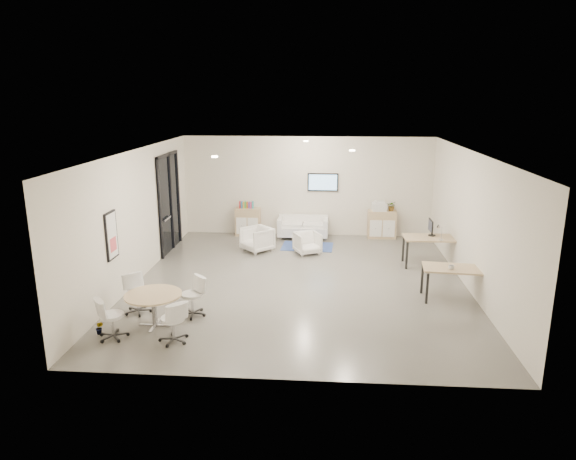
% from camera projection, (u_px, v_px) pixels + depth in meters
% --- Properties ---
extents(room_shell, '(9.60, 10.60, 4.80)m').
position_uv_depth(room_shell, '(300.00, 219.00, 12.22)').
color(room_shell, '#605E57').
rests_on(room_shell, ground).
extents(glass_door, '(0.09, 1.90, 2.85)m').
position_uv_depth(glass_door, '(169.00, 200.00, 14.94)').
color(glass_door, black).
rests_on(glass_door, room_shell).
extents(artwork, '(0.05, 0.54, 1.04)m').
position_uv_depth(artwork, '(111.00, 236.00, 10.97)').
color(artwork, black).
rests_on(artwork, room_shell).
extents(wall_tv, '(0.98, 0.06, 0.58)m').
position_uv_depth(wall_tv, '(323.00, 182.00, 16.45)').
color(wall_tv, black).
rests_on(wall_tv, room_shell).
extents(ceiling_spots, '(3.14, 4.14, 0.03)m').
position_uv_depth(ceiling_spots, '(294.00, 149.00, 12.64)').
color(ceiling_spots, '#FFEAC6').
rests_on(ceiling_spots, room_shell).
extents(sideboard_left, '(0.80, 0.42, 0.90)m').
position_uv_depth(sideboard_left, '(248.00, 222.00, 16.76)').
color(sideboard_left, tan).
rests_on(sideboard_left, room_shell).
extents(sideboard_right, '(0.89, 0.43, 0.89)m').
position_uv_depth(sideboard_right, '(382.00, 224.00, 16.45)').
color(sideboard_right, tan).
rests_on(sideboard_right, room_shell).
extents(books, '(0.47, 0.14, 0.22)m').
position_uv_depth(books, '(246.00, 205.00, 16.63)').
color(books, red).
rests_on(books, sideboard_left).
extents(printer, '(0.48, 0.41, 0.31)m').
position_uv_depth(printer, '(379.00, 206.00, 16.31)').
color(printer, white).
rests_on(printer, sideboard_right).
extents(loveseat, '(1.61, 0.83, 0.60)m').
position_uv_depth(loveseat, '(303.00, 228.00, 16.50)').
color(loveseat, white).
rests_on(loveseat, room_shell).
extents(blue_rug, '(1.59, 1.11, 0.01)m').
position_uv_depth(blue_rug, '(307.00, 246.00, 15.58)').
color(blue_rug, '#2E488E').
rests_on(blue_rug, room_shell).
extents(armchair_left, '(1.04, 1.05, 0.79)m').
position_uv_depth(armchair_left, '(257.00, 238.00, 15.06)').
color(armchair_left, white).
rests_on(armchair_left, room_shell).
extents(armchair_right, '(0.87, 0.85, 0.69)m').
position_uv_depth(armchair_right, '(307.00, 242.00, 14.83)').
color(armchair_right, white).
rests_on(armchair_right, room_shell).
extents(desk_rear, '(1.54, 0.79, 0.80)m').
position_uv_depth(desk_rear, '(433.00, 240.00, 13.67)').
color(desk_rear, tan).
rests_on(desk_rear, room_shell).
extents(desk_front, '(1.49, 0.85, 0.74)m').
position_uv_depth(desk_front, '(456.00, 271.00, 11.41)').
color(desk_front, tan).
rests_on(desk_front, room_shell).
extents(monitor, '(0.20, 0.50, 0.44)m').
position_uv_depth(monitor, '(431.00, 227.00, 13.74)').
color(monitor, black).
rests_on(monitor, desk_rear).
extents(round_table, '(1.12, 1.12, 0.68)m').
position_uv_depth(round_table, '(153.00, 298.00, 10.08)').
color(round_table, tan).
rests_on(round_table, room_shell).
extents(meeting_chairs, '(2.06, 2.06, 0.82)m').
position_uv_depth(meeting_chairs, '(154.00, 307.00, 10.12)').
color(meeting_chairs, white).
rests_on(meeting_chairs, room_shell).
extents(plant_cabinet, '(0.36, 0.39, 0.25)m').
position_uv_depth(plant_cabinet, '(392.00, 207.00, 16.27)').
color(plant_cabinet, '#3F7F3F').
rests_on(plant_cabinet, sideboard_right).
extents(plant_floor, '(0.15, 0.27, 0.12)m').
position_uv_depth(plant_floor, '(100.00, 331.00, 9.86)').
color(plant_floor, '#3F7F3F').
rests_on(plant_floor, room_shell).
extents(cup, '(0.14, 0.12, 0.12)m').
position_uv_depth(cup, '(451.00, 267.00, 11.26)').
color(cup, white).
rests_on(cup, desk_front).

